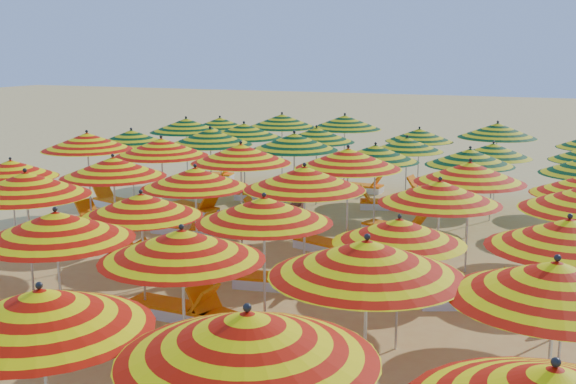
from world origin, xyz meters
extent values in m
plane|color=#DCBA61|center=(0.00, 0.00, 0.00)|extent=(120.00, 120.00, 0.00)
cone|color=orange|center=(1.13, -8.94, 2.20)|extent=(3.07, 3.07, 0.45)
sphere|color=black|center=(1.13, -8.94, 2.46)|extent=(0.08, 0.08, 0.08)
cone|color=orange|center=(3.53, -8.95, 2.30)|extent=(2.81, 2.81, 0.47)
sphere|color=black|center=(3.53, -8.95, 2.57)|extent=(0.08, 0.08, 0.08)
sphere|color=black|center=(6.17, -8.94, 2.50)|extent=(0.08, 0.08, 0.08)
cylinder|color=silver|center=(-1.09, -6.07, 1.19)|extent=(0.05, 0.05, 2.38)
cone|color=orange|center=(-1.09, -6.07, 2.22)|extent=(2.72, 2.72, 0.45)
sphere|color=black|center=(-1.09, -6.07, 2.48)|extent=(0.08, 0.08, 0.08)
cylinder|color=silver|center=(1.17, -6.16, 1.17)|extent=(0.04, 0.04, 2.34)
cone|color=orange|center=(1.17, -6.16, 2.19)|extent=(2.73, 2.73, 0.45)
sphere|color=black|center=(1.17, -6.16, 2.44)|extent=(0.08, 0.08, 0.08)
cylinder|color=silver|center=(3.85, -6.21, 1.24)|extent=(0.05, 0.05, 2.48)
cone|color=orange|center=(3.85, -6.21, 2.32)|extent=(3.00, 3.00, 0.47)
sphere|color=black|center=(3.85, -6.21, 2.59)|extent=(0.08, 0.08, 0.08)
cylinder|color=silver|center=(6.06, -6.16, 1.23)|extent=(0.05, 0.05, 2.45)
cone|color=orange|center=(6.06, -6.16, 2.29)|extent=(3.19, 3.19, 0.47)
sphere|color=black|center=(6.06, -6.16, 2.56)|extent=(0.08, 0.08, 0.08)
cylinder|color=silver|center=(-3.61, -3.93, 1.23)|extent=(0.05, 0.05, 2.47)
cone|color=orange|center=(-3.61, -3.93, 2.30)|extent=(3.23, 3.23, 0.47)
sphere|color=black|center=(-3.61, -3.93, 2.57)|extent=(0.08, 0.08, 0.08)
cylinder|color=silver|center=(-1.10, -3.77, 1.11)|extent=(0.04, 0.04, 2.22)
cone|color=orange|center=(-1.10, -3.77, 2.07)|extent=(2.91, 2.91, 0.42)
sphere|color=black|center=(-1.10, -3.77, 2.32)|extent=(0.07, 0.07, 0.07)
cylinder|color=silver|center=(1.33, -3.74, 1.17)|extent=(0.04, 0.04, 2.35)
cone|color=orange|center=(1.33, -3.74, 2.19)|extent=(2.87, 2.87, 0.45)
sphere|color=black|center=(1.33, -3.74, 2.45)|extent=(0.08, 0.08, 0.08)
cylinder|color=silver|center=(3.61, -3.57, 1.08)|extent=(0.04, 0.04, 2.15)
cone|color=orange|center=(3.61, -3.57, 2.01)|extent=(2.55, 2.55, 0.41)
sphere|color=black|center=(3.61, -3.57, 2.25)|extent=(0.07, 0.07, 0.07)
cylinder|color=silver|center=(6.13, -3.61, 1.19)|extent=(0.05, 0.05, 2.38)
cone|color=orange|center=(6.13, -3.61, 2.23)|extent=(3.16, 3.16, 0.45)
sphere|color=black|center=(6.13, -3.61, 2.49)|extent=(0.08, 0.08, 0.08)
cylinder|color=silver|center=(-6.28, -1.50, 1.10)|extent=(0.04, 0.04, 2.20)
cone|color=orange|center=(-6.28, -1.50, 2.05)|extent=(2.21, 2.21, 0.42)
sphere|color=black|center=(-6.28, -1.50, 2.29)|extent=(0.07, 0.07, 0.07)
cylinder|color=silver|center=(-3.54, -1.25, 1.19)|extent=(0.05, 0.05, 2.39)
cone|color=orange|center=(-3.54, -1.25, 2.23)|extent=(2.59, 2.59, 0.45)
sphere|color=black|center=(-3.54, -1.25, 2.49)|extent=(0.08, 0.08, 0.08)
cylinder|color=silver|center=(-1.33, -1.41, 1.16)|extent=(0.04, 0.04, 2.32)
cone|color=orange|center=(-1.33, -1.41, 2.17)|extent=(2.87, 2.87, 0.44)
sphere|color=black|center=(-1.33, -1.41, 2.42)|extent=(0.08, 0.08, 0.08)
cylinder|color=silver|center=(1.12, -1.32, 1.24)|extent=(0.05, 0.05, 2.48)
cone|color=orange|center=(1.12, -1.32, 2.31)|extent=(2.78, 2.78, 0.47)
sphere|color=black|center=(1.12, -1.32, 2.58)|extent=(0.08, 0.08, 0.08)
cylinder|color=silver|center=(3.77, -1.09, 1.17)|extent=(0.04, 0.04, 2.35)
cone|color=orange|center=(3.77, -1.09, 2.19)|extent=(3.08, 3.08, 0.45)
sphere|color=black|center=(3.77, -1.09, 2.45)|extent=(0.08, 0.08, 0.08)
cylinder|color=silver|center=(-6.36, 1.47, 1.25)|extent=(0.05, 0.05, 2.51)
cone|color=orange|center=(-6.36, 1.47, 2.34)|extent=(2.74, 2.74, 0.48)
sphere|color=black|center=(-6.36, 1.47, 2.62)|extent=(0.08, 0.08, 0.08)
cylinder|color=silver|center=(-4.00, 1.48, 1.24)|extent=(0.05, 0.05, 2.47)
cone|color=orange|center=(-4.00, 1.48, 2.31)|extent=(3.11, 3.11, 0.47)
sphere|color=black|center=(-4.00, 1.48, 2.58)|extent=(0.08, 0.08, 0.08)
cylinder|color=silver|center=(-1.51, 1.13, 1.25)|extent=(0.05, 0.05, 2.49)
cone|color=orange|center=(-1.51, 1.13, 2.32)|extent=(3.09, 3.09, 0.47)
sphere|color=black|center=(-1.51, 1.13, 2.60)|extent=(0.08, 0.08, 0.08)
cylinder|color=silver|center=(1.19, 1.27, 1.26)|extent=(0.05, 0.05, 2.51)
cone|color=orange|center=(1.19, 1.27, 2.35)|extent=(2.65, 2.65, 0.48)
sphere|color=black|center=(1.19, 1.27, 2.62)|extent=(0.08, 0.08, 0.08)
cylinder|color=silver|center=(4.00, 1.07, 1.20)|extent=(0.05, 0.05, 2.40)
cone|color=orange|center=(4.00, 1.07, 2.24)|extent=(3.14, 3.14, 0.46)
sphere|color=black|center=(4.00, 1.07, 2.50)|extent=(0.08, 0.08, 0.08)
cylinder|color=silver|center=(-6.40, 3.60, 1.18)|extent=(0.04, 0.04, 2.36)
cone|color=#666D07|center=(-6.40, 3.60, 2.20)|extent=(2.56, 2.56, 0.45)
sphere|color=black|center=(-6.40, 3.60, 2.46)|extent=(0.08, 0.08, 0.08)
cylinder|color=silver|center=(-3.85, 3.87, 1.24)|extent=(0.05, 0.05, 2.48)
cone|color=#666D07|center=(-3.85, 3.87, 2.31)|extent=(2.90, 2.90, 0.47)
sphere|color=black|center=(-3.85, 3.87, 2.59)|extent=(0.08, 0.08, 0.08)
cylinder|color=silver|center=(-1.22, 3.88, 1.23)|extent=(0.05, 0.05, 2.47)
cone|color=#666D07|center=(-1.22, 3.88, 2.30)|extent=(2.57, 2.57, 0.47)
sphere|color=black|center=(-1.22, 3.88, 2.57)|extent=(0.08, 0.08, 0.08)
cylinder|color=silver|center=(1.19, 3.60, 1.15)|extent=(0.04, 0.04, 2.31)
cone|color=#666D07|center=(1.19, 3.60, 2.15)|extent=(2.53, 2.53, 0.44)
sphere|color=black|center=(1.19, 3.60, 2.41)|extent=(0.08, 0.08, 0.08)
cylinder|color=silver|center=(3.55, 4.02, 1.14)|extent=(0.04, 0.04, 2.28)
cone|color=#666D07|center=(3.55, 4.02, 2.13)|extent=(2.98, 2.98, 0.43)
sphere|color=black|center=(3.55, 4.02, 2.38)|extent=(0.08, 0.08, 0.08)
cylinder|color=silver|center=(-6.20, 6.48, 1.23)|extent=(0.05, 0.05, 2.46)
cone|color=#666D07|center=(-6.20, 6.48, 2.29)|extent=(3.01, 3.01, 0.47)
sphere|color=black|center=(-6.20, 6.48, 2.56)|extent=(0.08, 0.08, 0.08)
cylinder|color=silver|center=(-3.83, 6.04, 1.21)|extent=(0.05, 0.05, 2.43)
cone|color=#666D07|center=(-3.83, 6.04, 2.26)|extent=(2.75, 2.75, 0.46)
sphere|color=black|center=(-3.83, 6.04, 2.53)|extent=(0.08, 0.08, 0.08)
cylinder|color=silver|center=(-1.45, 6.28, 1.19)|extent=(0.05, 0.05, 2.37)
cone|color=#666D07|center=(-1.45, 6.28, 2.21)|extent=(2.99, 2.99, 0.45)
sphere|color=black|center=(-1.45, 6.28, 2.47)|extent=(0.08, 0.08, 0.08)
cylinder|color=silver|center=(1.34, 6.49, 1.09)|extent=(0.04, 0.04, 2.18)
cone|color=#666D07|center=(1.34, 6.49, 2.03)|extent=(2.89, 2.89, 0.42)
sphere|color=black|center=(1.34, 6.49, 2.27)|extent=(0.07, 0.07, 0.07)
cylinder|color=silver|center=(3.87, 6.19, 1.09)|extent=(0.04, 0.04, 2.17)
cone|color=#666D07|center=(3.87, 6.19, 2.03)|extent=(2.85, 2.85, 0.41)
sphere|color=black|center=(3.87, 6.19, 2.26)|extent=(0.07, 0.07, 0.07)
cylinder|color=silver|center=(-6.09, 8.68, 1.15)|extent=(0.04, 0.04, 2.29)
cone|color=#666D07|center=(-6.09, 8.68, 2.14)|extent=(2.98, 2.98, 0.44)
sphere|color=black|center=(-6.09, 8.68, 2.39)|extent=(0.08, 0.08, 0.08)
cylinder|color=silver|center=(-3.66, 8.73, 1.25)|extent=(0.05, 0.05, 2.49)
cone|color=#666D07|center=(-3.66, 8.73, 2.33)|extent=(2.70, 2.70, 0.48)
sphere|color=black|center=(-3.66, 8.73, 2.60)|extent=(0.08, 0.08, 0.08)
cylinder|color=silver|center=(-1.42, 8.96, 1.26)|extent=(0.05, 0.05, 2.52)
cone|color=#666D07|center=(-1.42, 8.96, 2.35)|extent=(3.31, 3.31, 0.48)
sphere|color=black|center=(-1.42, 8.96, 2.63)|extent=(0.08, 0.08, 0.08)
cylinder|color=silver|center=(1.23, 8.66, 1.11)|extent=(0.04, 0.04, 2.21)
cone|color=#666D07|center=(1.23, 8.66, 2.06)|extent=(2.90, 2.90, 0.42)
sphere|color=black|center=(1.23, 8.66, 2.31)|extent=(0.07, 0.07, 0.07)
cylinder|color=silver|center=(3.66, 8.83, 1.24)|extent=(0.05, 0.05, 2.47)
cone|color=#666D07|center=(3.66, 8.83, 2.31)|extent=(2.58, 2.58, 0.47)
sphere|color=black|center=(3.66, 8.83, 2.58)|extent=(0.08, 0.08, 0.08)
cube|color=white|center=(-0.55, -3.72, 0.10)|extent=(1.73, 0.66, 0.20)
cube|color=orange|center=(-0.55, -3.72, 0.23)|extent=(1.73, 0.66, 0.06)
cube|color=orange|center=(0.14, -3.76, 0.45)|extent=(0.39, 0.60, 0.48)
cube|color=white|center=(0.78, -3.97, 0.10)|extent=(1.80, 1.13, 0.20)
cube|color=orange|center=(0.78, -3.97, 0.23)|extent=(1.80, 1.13, 0.06)
cube|color=orange|center=(0.12, -3.72, 0.45)|extent=(0.54, 0.67, 0.48)
cube|color=white|center=(-6.83, -1.36, 0.10)|extent=(1.80, 1.06, 0.20)
cube|color=orange|center=(-6.83, -1.36, 0.23)|extent=(1.80, 1.06, 0.06)
cube|color=white|center=(-2.99, -1.11, 0.10)|extent=(1.79, 0.95, 0.20)
cube|color=orange|center=(-2.99, -1.11, 0.23)|extent=(1.79, 0.95, 0.06)
cube|color=orange|center=(-3.67, -0.95, 0.45)|extent=(0.49, 0.65, 0.48)
cube|color=white|center=(-1.88, -1.41, 0.10)|extent=(1.77, 0.86, 0.20)
cube|color=orange|center=(-1.88, -1.41, 0.23)|extent=(1.77, 0.86, 0.06)
cube|color=orange|center=(-2.57, -1.53, 0.45)|extent=(0.46, 0.63, 0.48)
cube|color=white|center=(0.57, -1.52, 0.10)|extent=(1.77, 0.84, 0.20)
cube|color=orange|center=(0.57, -1.52, 0.23)|extent=(1.77, 0.84, 0.06)
cube|color=orange|center=(1.26, -1.41, 0.45)|extent=(0.45, 0.63, 0.48)
cube|color=white|center=(4.32, -1.09, 0.10)|extent=(1.79, 1.21, 0.20)
cube|color=orange|center=(4.32, -1.09, 0.23)|extent=(1.79, 1.21, 0.06)
cube|color=orange|center=(4.97, -0.81, 0.45)|extent=(0.56, 0.68, 0.48)
cube|color=white|center=(-5.81, 1.28, 0.10)|extent=(1.79, 0.96, 0.20)
cube|color=orange|center=(-5.81, 1.28, 0.23)|extent=(1.79, 0.96, 0.06)
cube|color=orange|center=(-6.49, 1.45, 0.45)|extent=(0.49, 0.65, 0.48)
cube|color=white|center=(-3.45, 1.55, 0.10)|extent=(1.70, 0.58, 0.20)
cube|color=orange|center=(-3.45, 1.55, 0.23)|extent=(1.70, 0.58, 0.06)
cube|color=orange|center=(-2.75, 1.55, 0.45)|extent=(0.37, 0.58, 0.48)
cube|color=white|center=(0.64, 1.43, 0.10)|extent=(1.80, 1.10, 0.20)
cube|color=orange|center=(0.64, 1.43, 0.23)|extent=(1.80, 1.10, 0.06)
cube|color=orange|center=(1.30, 1.20, 0.45)|extent=(0.53, 0.67, 0.48)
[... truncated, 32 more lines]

